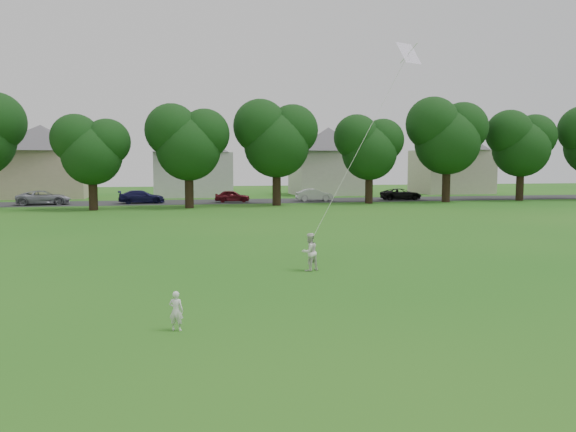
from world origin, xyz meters
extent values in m
plane|color=#1C6216|center=(0.00, 0.00, 0.00)|extent=(160.00, 160.00, 0.00)
cube|color=#2D2D30|center=(0.00, 42.00, 0.01)|extent=(90.00, 7.00, 0.01)
imported|color=white|center=(-2.37, -0.29, 0.45)|extent=(0.38, 0.32, 0.90)
imported|color=silver|center=(2.23, 5.89, 0.66)|extent=(0.79, 0.73, 1.32)
plane|color=white|center=(6.06, 6.58, 7.68)|extent=(1.12, 0.88, 0.81)
cylinder|color=white|center=(4.15, 6.23, 4.31)|extent=(0.01, 0.01, 7.77)
cylinder|color=black|center=(-8.50, 34.05, 1.47)|extent=(0.69, 0.69, 2.95)
cylinder|color=black|center=(-0.94, 34.69, 1.67)|extent=(0.73, 0.73, 3.35)
cylinder|color=black|center=(6.75, 36.10, 1.81)|extent=(0.75, 0.75, 3.62)
cylinder|color=black|center=(15.64, 36.80, 1.59)|extent=(0.71, 0.71, 3.19)
cylinder|color=black|center=(23.59, 37.11, 1.94)|extent=(0.77, 0.77, 3.89)
cylinder|color=black|center=(31.88, 37.57, 1.75)|extent=(0.74, 0.74, 3.50)
imported|color=gray|center=(-13.66, 41.00, 0.65)|extent=(4.86, 2.73, 1.28)
imported|color=#14143F|center=(-5.13, 41.00, 0.62)|extent=(4.35, 2.09, 1.22)
imported|color=maroon|center=(3.33, 41.00, 0.58)|extent=(3.49, 1.71, 1.15)
imported|color=silver|center=(11.47, 41.00, 0.61)|extent=(3.71, 1.50, 1.20)
imported|color=black|center=(20.64, 41.00, 0.59)|extent=(4.24, 2.13, 1.15)
cube|color=#BFAA8F|center=(-16.00, 52.00, 2.53)|extent=(9.38, 6.92, 5.05)
pyramid|color=#524F55|center=(-16.00, 52.00, 7.83)|extent=(13.54, 13.54, 2.78)
cube|color=silver|center=(0.00, 52.00, 2.46)|extent=(8.48, 7.45, 4.93)
pyramid|color=#524F55|center=(0.00, 52.00, 7.64)|extent=(12.23, 12.23, 2.71)
cube|color=beige|center=(16.00, 52.00, 2.57)|extent=(8.28, 7.07, 5.15)
pyramid|color=#524F55|center=(16.00, 52.00, 7.98)|extent=(11.94, 11.94, 2.83)
cube|color=beige|center=(32.00, 52.00, 2.68)|extent=(8.72, 6.67, 5.35)
pyramid|color=#524F55|center=(32.00, 52.00, 8.30)|extent=(12.57, 12.57, 2.94)
camera|label=1|loc=(-2.43, -12.76, 3.72)|focal=35.00mm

